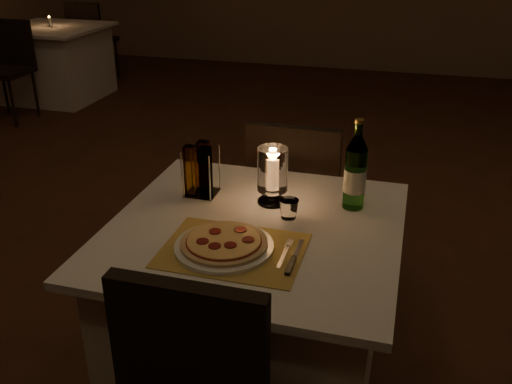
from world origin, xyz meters
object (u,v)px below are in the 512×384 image
(water_bottle, at_px, (355,173))
(tumbler, at_px, (289,209))
(chair_far, at_px, (296,191))
(plate, at_px, (224,247))
(hurricane_candle, at_px, (273,171))
(neighbor_table_left, at_px, (56,63))
(main_table, at_px, (255,312))
(pizza, at_px, (224,242))

(water_bottle, bearing_deg, tumbler, -144.84)
(chair_far, relative_size, tumbler, 12.84)
(plate, bearing_deg, water_bottle, 49.27)
(water_bottle, bearing_deg, hurricane_candle, -171.09)
(plate, xyz_separation_m, neighbor_table_left, (-3.11, 3.68, -0.38))
(main_table, relative_size, tumbler, 14.26)
(main_table, xyz_separation_m, pizza, (-0.05, -0.18, 0.39))
(water_bottle, relative_size, hurricane_candle, 1.55)
(main_table, xyz_separation_m, tumbler, (0.10, 0.09, 0.40))
(main_table, height_order, chair_far, chair_far)
(chair_far, height_order, pizza, chair_far)
(plate, height_order, hurricane_candle, hurricane_candle)
(main_table, distance_m, tumbler, 0.42)
(plate, height_order, neighbor_table_left, plate)
(main_table, xyz_separation_m, neighbor_table_left, (-3.16, 3.50, 0.00))
(tumbler, height_order, hurricane_candle, hurricane_candle)
(plate, bearing_deg, hurricane_candle, 80.17)
(chair_far, distance_m, water_bottle, 0.66)
(chair_far, bearing_deg, tumbler, -80.83)
(pizza, distance_m, hurricane_candle, 0.39)
(pizza, bearing_deg, main_table, 74.50)
(chair_far, height_order, water_bottle, water_bottle)
(water_bottle, distance_m, neighbor_table_left, 4.79)
(chair_far, distance_m, plate, 0.92)
(pizza, distance_m, neighbor_table_left, 4.83)
(tumbler, relative_size, hurricane_candle, 0.32)
(chair_far, height_order, plate, chair_far)
(chair_far, bearing_deg, pizza, -93.19)
(tumbler, bearing_deg, plate, -119.11)
(pizza, distance_m, tumbler, 0.31)
(plate, relative_size, pizza, 1.14)
(pizza, distance_m, water_bottle, 0.56)
(water_bottle, distance_m, hurricane_candle, 0.30)
(plate, xyz_separation_m, tumbler, (0.15, 0.27, 0.02))
(main_table, relative_size, pizza, 3.57)
(main_table, bearing_deg, water_bottle, 37.52)
(hurricane_candle, bearing_deg, plate, -99.83)
(main_table, height_order, tumbler, tumbler)
(chair_far, height_order, hurricane_candle, hurricane_candle)
(main_table, distance_m, neighbor_table_left, 4.71)
(chair_far, bearing_deg, neighbor_table_left, 138.61)
(tumbler, relative_size, water_bottle, 0.21)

